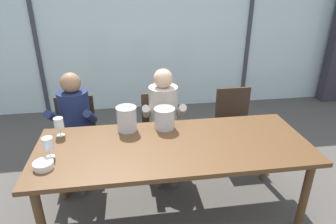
# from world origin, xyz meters

# --- Properties ---
(ground) EXTENTS (14.00, 14.00, 0.00)m
(ground) POSITION_xyz_m (0.00, 1.00, 0.00)
(ground) COLOR #4C4742
(window_glass_panel) EXTENTS (7.56, 0.03, 2.60)m
(window_glass_panel) POSITION_xyz_m (0.00, 2.63, 1.30)
(window_glass_panel) COLOR silver
(window_glass_panel) RESTS_ON ground
(window_mullion_left) EXTENTS (0.06, 0.06, 2.60)m
(window_mullion_left) POSITION_xyz_m (-1.70, 2.61, 1.30)
(window_mullion_left) COLOR #38383D
(window_mullion_left) RESTS_ON ground
(window_mullion_right) EXTENTS (0.06, 0.06, 2.60)m
(window_mullion_right) POSITION_xyz_m (1.70, 2.61, 1.30)
(window_mullion_right) COLOR #38383D
(window_mullion_right) RESTS_ON ground
(hillside_vineyard) EXTENTS (13.56, 2.40, 1.41)m
(hillside_vineyard) POSITION_xyz_m (0.00, 6.94, 0.70)
(hillside_vineyard) COLOR #568942
(hillside_vineyard) RESTS_ON ground
(dining_table) EXTENTS (2.36, 0.92, 0.75)m
(dining_table) POSITION_xyz_m (0.00, 0.00, 0.68)
(dining_table) COLOR brown
(dining_table) RESTS_ON ground
(chair_near_curtain) EXTENTS (0.45, 0.45, 0.87)m
(chair_near_curtain) POSITION_xyz_m (-0.96, 0.88, 0.51)
(chair_near_curtain) COLOR #332319
(chair_near_curtain) RESTS_ON ground
(chair_left_of_center) EXTENTS (0.44, 0.44, 0.87)m
(chair_left_of_center) POSITION_xyz_m (-0.01, 0.85, 0.51)
(chair_left_of_center) COLOR #332319
(chair_left_of_center) RESTS_ON ground
(chair_center) EXTENTS (0.44, 0.44, 0.87)m
(chair_center) POSITION_xyz_m (0.89, 0.89, 0.51)
(chair_center) COLOR #332319
(chair_center) RESTS_ON ground
(person_navy_polo) EXTENTS (0.49, 0.63, 1.19)m
(person_navy_polo) POSITION_xyz_m (-0.95, 0.74, 0.68)
(person_navy_polo) COLOR #192347
(person_navy_polo) RESTS_ON ground
(person_beige_jumper) EXTENTS (0.49, 0.63, 1.19)m
(person_beige_jumper) POSITION_xyz_m (0.01, 0.74, 0.68)
(person_beige_jumper) COLOR #B7AD9E
(person_beige_jumper) RESTS_ON ground
(ice_bucket_primary) EXTENTS (0.20, 0.20, 0.20)m
(ice_bucket_primary) POSITION_xyz_m (-0.04, 0.32, 0.86)
(ice_bucket_primary) COLOR #B7B7BC
(ice_bucket_primary) RESTS_ON dining_table
(ice_bucket_secondary) EXTENTS (0.19, 0.19, 0.24)m
(ice_bucket_secondary) POSITION_xyz_m (-0.39, 0.33, 0.87)
(ice_bucket_secondary) COLOR #B7B7BC
(ice_bucket_secondary) RESTS_ON dining_table
(tasting_bowl) EXTENTS (0.15, 0.15, 0.05)m
(tasting_bowl) POSITION_xyz_m (-1.03, -0.20, 0.78)
(tasting_bowl) COLOR silver
(tasting_bowl) RESTS_ON dining_table
(wine_glass_by_left_taster) EXTENTS (0.08, 0.08, 0.17)m
(wine_glass_by_left_taster) POSITION_xyz_m (-1.00, 0.31, 0.87)
(wine_glass_by_left_taster) COLOR silver
(wine_glass_by_left_taster) RESTS_ON dining_table
(wine_glass_near_bucket) EXTENTS (0.08, 0.08, 0.17)m
(wine_glass_near_bucket) POSITION_xyz_m (-1.01, -0.05, 0.87)
(wine_glass_near_bucket) COLOR silver
(wine_glass_near_bucket) RESTS_ON dining_table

